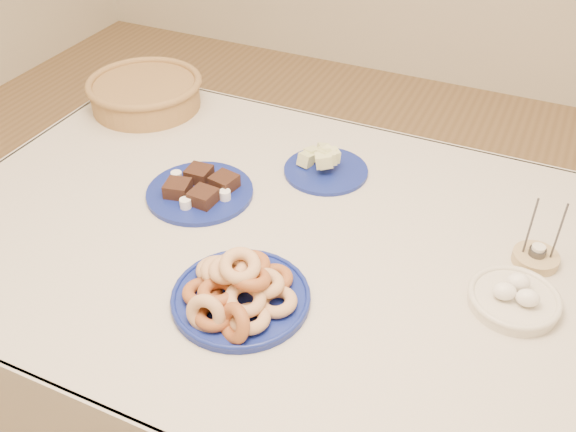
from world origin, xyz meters
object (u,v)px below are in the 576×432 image
(donut_platter, at_px, (239,292))
(brownie_plate, at_px, (200,190))
(wicker_basket, at_px, (145,92))
(melon_plate, at_px, (325,164))
(dining_table, at_px, (297,273))
(egg_bowl, at_px, (514,298))
(candle_holder, at_px, (536,257))

(donut_platter, distance_m, brownie_plate, 0.39)
(donut_platter, distance_m, wicker_basket, 0.89)
(melon_plate, distance_m, brownie_plate, 0.33)
(dining_table, bearing_deg, egg_bowl, -1.03)
(dining_table, xyz_separation_m, egg_bowl, (0.48, -0.01, 0.13))
(candle_holder, distance_m, egg_bowl, 0.15)
(dining_table, distance_m, melon_plate, 0.31)
(melon_plate, xyz_separation_m, brownie_plate, (-0.24, -0.22, -0.01))
(brownie_plate, relative_size, candle_holder, 1.74)
(candle_holder, xyz_separation_m, egg_bowl, (-0.02, -0.15, 0.00))
(donut_platter, bearing_deg, brownie_plate, 132.57)
(wicker_basket, height_order, egg_bowl, wicker_basket)
(melon_plate, distance_m, egg_bowl, 0.60)
(dining_table, height_order, candle_holder, candle_holder)
(dining_table, xyz_separation_m, brownie_plate, (-0.29, 0.05, 0.12))
(wicker_basket, xyz_separation_m, candle_holder, (1.17, -0.24, -0.03))
(dining_table, height_order, wicker_basket, wicker_basket)
(donut_platter, bearing_deg, wicker_basket, 136.51)
(egg_bowl, bearing_deg, donut_platter, -155.80)
(dining_table, distance_m, egg_bowl, 0.49)
(melon_plate, xyz_separation_m, egg_bowl, (0.52, -0.29, -0.00))
(melon_plate, relative_size, candle_holder, 1.71)
(melon_plate, height_order, candle_holder, candle_holder)
(dining_table, bearing_deg, melon_plate, 99.78)
(melon_plate, bearing_deg, wicker_basket, 170.69)
(egg_bowl, bearing_deg, candle_holder, 81.86)
(dining_table, distance_m, donut_platter, 0.27)
(wicker_basket, bearing_deg, candle_holder, -11.55)
(donut_platter, bearing_deg, egg_bowl, 24.20)
(melon_plate, bearing_deg, donut_platter, -87.13)
(dining_table, distance_m, candle_holder, 0.53)
(donut_platter, relative_size, wicker_basket, 0.76)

